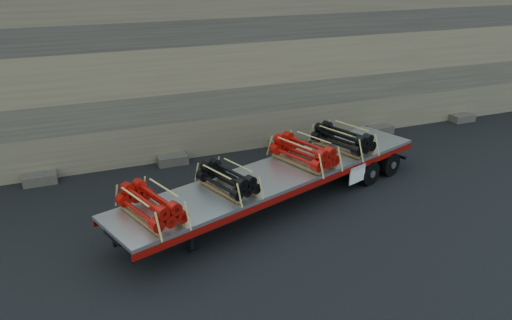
{
  "coord_description": "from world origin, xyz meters",
  "views": [
    {
      "loc": [
        -6.83,
        -13.93,
        7.91
      ],
      "look_at": [
        -1.05,
        0.43,
        1.5
      ],
      "focal_mm": 35.0,
      "sensor_mm": 36.0,
      "label": 1
    }
  ],
  "objects_px": {
    "trailer": "(278,188)",
    "bundle_rear": "(343,139)",
    "bundle_midfront": "(228,180)",
    "bundle_midrear": "(304,152)",
    "bundle_front": "(151,205)"
  },
  "relations": [
    {
      "from": "bundle_rear",
      "to": "bundle_midrear",
      "type": "bearing_deg",
      "value": 180.0
    },
    {
      "from": "trailer",
      "to": "bundle_midfront",
      "type": "distance_m",
      "value": 2.34
    },
    {
      "from": "trailer",
      "to": "bundle_midrear",
      "type": "height_order",
      "value": "bundle_midrear"
    },
    {
      "from": "bundle_front",
      "to": "bundle_midfront",
      "type": "xyz_separation_m",
      "value": [
        2.51,
        0.85,
        -0.03
      ]
    },
    {
      "from": "bundle_midrear",
      "to": "bundle_front",
      "type": "bearing_deg",
      "value": 180.0
    },
    {
      "from": "trailer",
      "to": "bundle_midfront",
      "type": "height_order",
      "value": "bundle_midfront"
    },
    {
      "from": "bundle_midrear",
      "to": "bundle_midfront",
      "type": "bearing_deg",
      "value": 180.0
    },
    {
      "from": "bundle_midrear",
      "to": "trailer",
      "type": "bearing_deg",
      "value": 180.0
    },
    {
      "from": "bundle_midrear",
      "to": "bundle_rear",
      "type": "xyz_separation_m",
      "value": [
        1.95,
        0.66,
        -0.01
      ]
    },
    {
      "from": "trailer",
      "to": "bundle_front",
      "type": "bearing_deg",
      "value": 180.0
    },
    {
      "from": "trailer",
      "to": "bundle_rear",
      "type": "distance_m",
      "value": 3.38
    },
    {
      "from": "trailer",
      "to": "bundle_midfront",
      "type": "relative_size",
      "value": 6.07
    },
    {
      "from": "trailer",
      "to": "bundle_rear",
      "type": "relative_size",
      "value": 5.45
    },
    {
      "from": "bundle_rear",
      "to": "trailer",
      "type": "bearing_deg",
      "value": 180.0
    },
    {
      "from": "bundle_midfront",
      "to": "bundle_midrear",
      "type": "distance_m",
      "value": 3.31
    }
  ]
}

